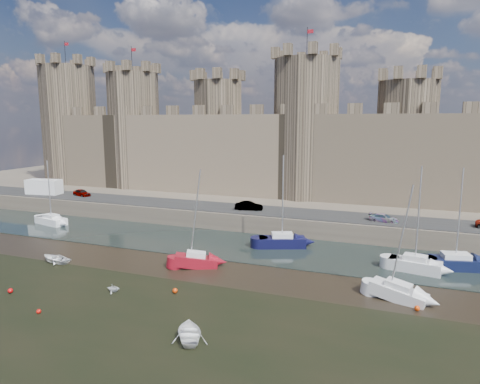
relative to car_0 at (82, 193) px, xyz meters
The scene contains 23 objects.
ground 48.30m from the car_0, 45.32° to the right, with size 160.00×160.00×0.00m, color black.
seaweed_patch 52.72m from the car_0, 49.92° to the right, with size 70.00×34.00×0.01m, color black.
water_channel 35.54m from the car_0, 16.86° to the right, with size 160.00×12.00×0.08m, color black.
quay 42.59m from the car_0, 37.21° to the left, with size 160.00×60.00×2.50m, color #4C443A.
road 33.89m from the car_0, ahead, with size 160.00×7.00×0.10m, color black.
castle 36.97m from the car_0, 22.44° to the left, with size 108.50×11.00×29.00m.
car_0 is the anchor object (origin of this frame).
car_1 31.01m from the car_0, ahead, with size 1.41×4.04×1.33m, color gray.
car_2 49.79m from the car_0, ahead, with size 1.49×3.68×1.07m, color gray.
van 7.69m from the car_0, behind, with size 6.08×2.43×2.65m, color white.
sailboat_0 10.62m from the car_0, 74.48° to the right, with size 5.45×3.04×9.61m.
sailboat_1 39.39m from the car_0, 13.20° to the right, with size 6.07×4.11×11.33m.
sailboat_2 54.90m from the car_0, 13.12° to the right, with size 5.36×2.86×10.98m.
sailboat_3 58.36m from the car_0, ahead, with size 6.50×3.76×10.71m.
sailboat_4 36.96m from the car_0, 31.20° to the right, with size 4.87×3.49×10.63m.
sailboat_5 55.84m from the car_0, 21.53° to the right, with size 5.09×3.06×10.28m.
dinghy_2 50.30m from the car_0, 40.98° to the right, with size 2.52×0.73×3.54m, color silver.
dinghy_3 39.29m from the car_0, 45.45° to the right, with size 1.18×0.72×1.37m, color silver.
dinghy_6 28.63m from the car_0, 54.97° to the right, with size 2.49×0.72×3.49m, color silver.
buoy_0 36.77m from the car_0, 59.03° to the right, with size 0.45×0.45×0.45m, color red.
buoy_1 42.13m from the car_0, 38.47° to the right, with size 0.48×0.48×0.48m, color #C13308.
buoy_3 57.94m from the car_0, 22.64° to the right, with size 0.46×0.46×0.46m, color #C93808.
buoy_4 41.84m from the car_0, 53.94° to the right, with size 0.38×0.38×0.38m, color red.
Camera 1 is at (17.59, -24.20, 15.56)m, focal length 32.00 mm.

